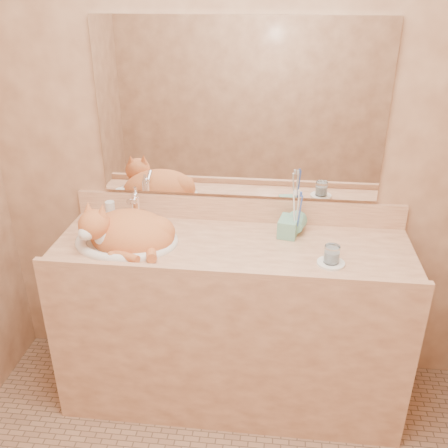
# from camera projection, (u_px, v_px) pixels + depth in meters

# --- Properties ---
(wall_back) EXTENTS (2.40, 0.02, 2.50)m
(wall_back) POSITION_uv_depth(u_px,v_px,m) (239.00, 141.00, 2.30)
(wall_back) COLOR #8D5C40
(wall_back) RESTS_ON ground
(vanity_counter) EXTENTS (1.60, 0.55, 0.85)m
(vanity_counter) POSITION_uv_depth(u_px,v_px,m) (232.00, 323.00, 2.41)
(vanity_counter) COLOR #A36949
(vanity_counter) RESTS_ON floor
(mirror) EXTENTS (1.30, 0.02, 0.80)m
(mirror) POSITION_uv_depth(u_px,v_px,m) (239.00, 111.00, 2.22)
(mirror) COLOR white
(mirror) RESTS_ON wall_back
(sink_basin) EXTENTS (0.48, 0.41, 0.14)m
(sink_basin) POSITION_uv_depth(u_px,v_px,m) (126.00, 228.00, 2.23)
(sink_basin) COLOR white
(sink_basin) RESTS_ON vanity_counter
(faucet) EXTENTS (0.05, 0.13, 0.18)m
(faucet) POSITION_uv_depth(u_px,v_px,m) (136.00, 208.00, 2.37)
(faucet) COLOR white
(faucet) RESTS_ON vanity_counter
(cat) EXTENTS (0.47, 0.41, 0.22)m
(cat) POSITION_uv_depth(u_px,v_px,m) (126.00, 231.00, 2.22)
(cat) COLOR #BD5A2B
(cat) RESTS_ON sink_basin
(soap_dispenser) EXTENTS (0.10, 0.10, 0.19)m
(soap_dispenser) POSITION_uv_depth(u_px,v_px,m) (287.00, 222.00, 2.23)
(soap_dispenser) COLOR #6BAC90
(soap_dispenser) RESTS_ON vanity_counter
(toothbrush_cup) EXTENTS (0.10, 0.10, 0.09)m
(toothbrush_cup) POSITION_uv_depth(u_px,v_px,m) (296.00, 229.00, 2.27)
(toothbrush_cup) COLOR #6BAC90
(toothbrush_cup) RESTS_ON vanity_counter
(toothbrushes) EXTENTS (0.04, 0.04, 0.24)m
(toothbrushes) POSITION_uv_depth(u_px,v_px,m) (297.00, 210.00, 2.23)
(toothbrushes) COLOR white
(toothbrushes) RESTS_ON toothbrush_cup
(saucer) EXTENTS (0.12, 0.12, 0.01)m
(saucer) POSITION_uv_depth(u_px,v_px,m) (331.00, 263.00, 2.08)
(saucer) COLOR white
(saucer) RESTS_ON vanity_counter
(water_glass) EXTENTS (0.06, 0.06, 0.08)m
(water_glass) POSITION_uv_depth(u_px,v_px,m) (332.00, 254.00, 2.06)
(water_glass) COLOR white
(water_glass) RESTS_ON saucer
(lotion_bottle) EXTENTS (0.05, 0.05, 0.11)m
(lotion_bottle) POSITION_uv_depth(u_px,v_px,m) (111.00, 212.00, 2.42)
(lotion_bottle) COLOR white
(lotion_bottle) RESTS_ON vanity_counter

